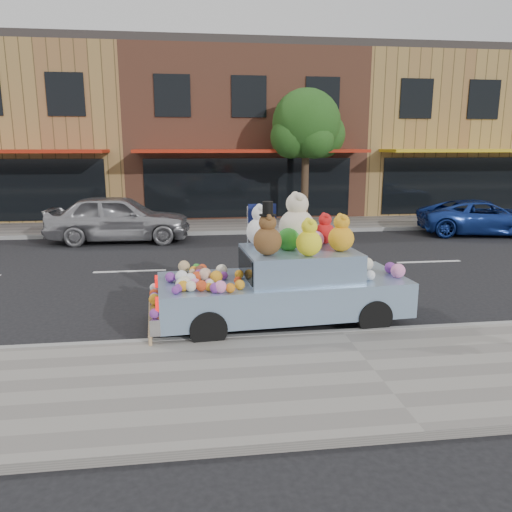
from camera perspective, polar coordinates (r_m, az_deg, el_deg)
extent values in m
plane|color=black|center=(13.16, 3.35, -1.20)|extent=(120.00, 120.00, 0.00)
cube|color=gray|center=(7.20, 13.38, -13.02)|extent=(60.00, 3.00, 0.12)
cube|color=gray|center=(19.44, -0.25, 3.50)|extent=(60.00, 3.00, 0.12)
cube|color=gray|center=(8.50, 9.78, -8.76)|extent=(60.00, 0.12, 0.13)
cube|color=gray|center=(17.97, 0.36, 2.77)|extent=(60.00, 0.12, 0.13)
cube|color=olive|center=(25.68, -25.29, 12.25)|extent=(10.00, 8.00, 7.00)
cube|color=#332D2B|center=(25.99, -26.09, 20.28)|extent=(10.00, 8.00, 0.30)
cube|color=black|center=(21.10, -20.95, 16.88)|extent=(1.40, 0.06, 1.60)
cube|color=#91553D|center=(24.67, -1.93, 13.44)|extent=(10.00, 8.00, 7.00)
cube|color=#332D2B|center=(24.99, -2.00, 21.84)|extent=(10.00, 8.00, 0.30)
cube|color=black|center=(20.74, -0.78, 7.80)|extent=(8.50, 0.06, 2.40)
cube|color=#A6210F|center=(19.79, -0.49, 11.92)|extent=(9.00, 1.80, 0.12)
cube|color=black|center=(20.61, -9.54, 17.63)|extent=(1.40, 0.06, 1.60)
cube|color=black|center=(20.75, -0.81, 17.76)|extent=(1.40, 0.06, 1.60)
cube|color=black|center=(21.31, 7.62, 17.52)|extent=(1.40, 0.06, 1.60)
cube|color=olive|center=(27.52, 19.82, 12.64)|extent=(10.00, 8.00, 7.00)
cube|color=#332D2B|center=(27.81, 20.41, 20.16)|extent=(10.00, 8.00, 0.30)
cube|color=black|center=(24.06, 23.81, 7.41)|extent=(8.50, 0.06, 2.40)
cube|color=gold|center=(23.25, 25.27, 10.85)|extent=(9.00, 1.80, 0.12)
cube|color=black|center=(22.67, 17.87, 16.74)|extent=(1.40, 0.06, 1.60)
cube|color=black|center=(24.07, 24.60, 15.95)|extent=(1.40, 0.06, 1.60)
cylinder|color=#38281C|center=(19.61, 5.61, 8.05)|extent=(0.28, 0.28, 3.20)
sphere|color=#1F4413|center=(19.57, 5.75, 14.84)|extent=(2.60, 2.60, 2.60)
sphere|color=#1F4413|center=(20.02, 7.53, 13.60)|extent=(1.80, 1.80, 1.80)
sphere|color=#1F4413|center=(19.23, 4.07, 13.42)|extent=(1.60, 1.60, 1.60)
sphere|color=#1F4413|center=(19.02, 6.74, 13.08)|extent=(1.40, 1.40, 1.40)
sphere|color=#1F4413|center=(20.08, 4.47, 13.95)|extent=(1.60, 1.60, 1.60)
imported|color=#A5A5AA|center=(17.00, -15.40, 4.21)|extent=(4.67, 2.01, 1.57)
imported|color=#1B3997|center=(19.49, 24.48, 4.03)|extent=(4.71, 2.88, 1.22)
cylinder|color=black|center=(8.70, 13.32, -6.76)|extent=(0.61, 0.24, 0.60)
cylinder|color=black|center=(10.06, 9.63, -3.94)|extent=(0.61, 0.24, 0.60)
cylinder|color=black|center=(7.98, -5.48, -8.25)|extent=(0.61, 0.24, 0.60)
cylinder|color=black|center=(9.45, -6.49, -4.93)|extent=(0.61, 0.24, 0.60)
cube|color=#819FC1|center=(8.86, 3.00, -4.36)|extent=(4.41, 1.99, 0.60)
cube|color=#819FC1|center=(8.80, 4.93, -0.81)|extent=(2.00, 1.63, 0.50)
cube|color=silver|center=(8.65, -11.49, -6.09)|extent=(0.28, 1.79, 0.26)
cube|color=red|center=(7.90, -11.21, -5.43)|extent=(0.08, 0.28, 0.16)
cube|color=red|center=(9.21, -11.28, -2.85)|extent=(0.08, 0.28, 0.16)
cube|color=black|center=(8.58, -1.17, -1.11)|extent=(0.13, 1.30, 0.40)
sphere|color=brown|center=(8.20, 1.32, 1.73)|extent=(0.47, 0.47, 0.47)
sphere|color=brown|center=(8.15, 1.33, 3.84)|extent=(0.29, 0.29, 0.29)
sphere|color=brown|center=(8.04, 1.45, 4.40)|extent=(0.11, 0.11, 0.11)
sphere|color=brown|center=(8.24, 1.22, 4.61)|extent=(0.11, 0.11, 0.11)
cylinder|color=black|center=(8.13, 1.34, 4.71)|extent=(0.28, 0.28, 0.02)
cylinder|color=black|center=(8.12, 1.34, 5.48)|extent=(0.18, 0.18, 0.22)
sphere|color=beige|center=(9.03, 4.68, 3.29)|extent=(0.66, 0.66, 0.66)
sphere|color=beige|center=(8.97, 4.73, 5.96)|extent=(0.41, 0.41, 0.41)
sphere|color=beige|center=(8.82, 4.95, 6.70)|extent=(0.16, 0.16, 0.16)
sphere|color=beige|center=(9.09, 4.56, 6.89)|extent=(0.16, 0.16, 0.16)
sphere|color=orange|center=(8.63, 9.70, 1.98)|extent=(0.44, 0.44, 0.44)
sphere|color=orange|center=(8.58, 9.77, 3.85)|extent=(0.27, 0.27, 0.27)
sphere|color=orange|center=(8.48, 9.98, 4.34)|extent=(0.10, 0.10, 0.10)
sphere|color=orange|center=(8.66, 9.61, 4.52)|extent=(0.10, 0.10, 0.10)
sphere|color=#B71314|center=(9.26, 7.86, 2.60)|extent=(0.39, 0.39, 0.39)
sphere|color=#B71314|center=(9.22, 7.91, 4.13)|extent=(0.24, 0.24, 0.24)
sphere|color=#B71314|center=(9.13, 8.06, 4.54)|extent=(0.09, 0.09, 0.09)
sphere|color=#B71314|center=(9.29, 7.78, 4.68)|extent=(0.09, 0.09, 0.09)
sphere|color=white|center=(8.98, 0.51, 2.80)|extent=(0.51, 0.51, 0.51)
sphere|color=white|center=(8.93, 0.51, 4.88)|extent=(0.32, 0.32, 0.32)
sphere|color=white|center=(8.81, 0.61, 5.45)|extent=(0.12, 0.12, 0.12)
sphere|color=white|center=(9.03, 0.41, 5.62)|extent=(0.12, 0.12, 0.12)
sphere|color=yellow|center=(8.19, 6.07, 1.47)|extent=(0.43, 0.43, 0.43)
sphere|color=yellow|center=(8.14, 6.12, 3.37)|extent=(0.27, 0.27, 0.27)
sphere|color=yellow|center=(8.04, 6.29, 3.87)|extent=(0.10, 0.10, 0.10)
sphere|color=yellow|center=(8.21, 5.98, 4.07)|extent=(0.10, 0.10, 0.10)
sphere|color=#257E22|center=(8.65, 3.72, 1.89)|extent=(0.40, 0.40, 0.40)
sphere|color=pink|center=(8.85, 6.76, 1.87)|extent=(0.32, 0.32, 0.32)
sphere|color=pink|center=(8.18, -6.97, -3.12)|extent=(0.16, 0.16, 0.16)
sphere|color=tan|center=(8.86, -7.23, -1.94)|extent=(0.15, 0.15, 0.15)
sphere|color=#6B2A81|center=(7.89, -4.70, -3.65)|extent=(0.17, 0.17, 0.17)
sphere|color=silver|center=(8.50, -8.49, -2.36)|extent=(0.22, 0.22, 0.22)
sphere|color=#B73513|center=(9.13, -6.15, -1.43)|extent=(0.17, 0.17, 0.17)
sphere|color=#B73513|center=(8.58, -6.76, -2.32)|extent=(0.18, 0.18, 0.18)
sphere|color=#B73513|center=(8.35, -2.09, -2.81)|extent=(0.13, 0.13, 0.13)
sphere|color=beige|center=(8.00, -7.45, -3.45)|extent=(0.18, 0.18, 0.18)
sphere|color=#6B2A81|center=(8.00, -8.84, -3.63)|extent=(0.14, 0.14, 0.14)
sphere|color=orange|center=(8.98, -7.11, -1.68)|extent=(0.17, 0.17, 0.17)
sphere|color=beige|center=(8.18, -5.28, -3.16)|extent=(0.14, 0.14, 0.14)
sphere|color=beige|center=(8.86, -3.96, -1.65)|extent=(0.21, 0.21, 0.21)
sphere|color=orange|center=(7.99, -5.37, -3.55)|extent=(0.14, 0.14, 0.14)
sphere|color=#6B2A81|center=(7.90, -9.18, -3.86)|extent=(0.13, 0.13, 0.13)
sphere|color=pink|center=(7.88, -4.08, -3.53)|extent=(0.20, 0.20, 0.20)
sphere|color=#C06812|center=(7.88, -2.94, -3.67)|extent=(0.16, 0.16, 0.16)
sphere|color=#6B2A81|center=(8.65, -3.71, -2.25)|extent=(0.14, 0.14, 0.14)
sphere|color=orange|center=(8.46, -4.56, -2.37)|extent=(0.21, 0.21, 0.21)
sphere|color=#6B2A81|center=(8.56, -8.82, -2.48)|extent=(0.15, 0.15, 0.15)
sphere|color=pink|center=(8.21, -5.37, -3.08)|extent=(0.14, 0.14, 0.14)
sphere|color=#257E22|center=(9.20, -6.82, -1.35)|extent=(0.16, 0.16, 0.16)
sphere|color=beige|center=(8.10, -8.49, -3.19)|extent=(0.20, 0.20, 0.20)
sphere|color=#B73513|center=(8.00, -6.25, -3.40)|extent=(0.18, 0.18, 0.18)
sphere|color=#6B2A81|center=(8.68, -6.50, -2.11)|extent=(0.18, 0.18, 0.18)
sphere|color=beige|center=(8.20, -8.18, -2.96)|extent=(0.21, 0.21, 0.21)
sphere|color=#592719|center=(8.86, -6.44, -1.74)|extent=(0.20, 0.20, 0.20)
sphere|color=orange|center=(8.03, -8.35, -3.40)|extent=(0.18, 0.18, 0.18)
sphere|color=orange|center=(8.68, -1.94, -2.11)|extent=(0.16, 0.16, 0.16)
sphere|color=orange|center=(8.04, -1.87, -3.30)|extent=(0.17, 0.17, 0.17)
sphere|color=tan|center=(9.22, -8.23, -1.18)|extent=(0.22, 0.22, 0.22)
sphere|color=silver|center=(8.41, -7.49, -2.59)|extent=(0.19, 0.19, 0.19)
sphere|color=#6B2A81|center=(8.59, -9.79, -2.40)|extent=(0.17, 0.17, 0.17)
sphere|color=#D8A88C|center=(8.57, -5.83, -2.09)|extent=(0.22, 0.22, 0.22)
sphere|color=tan|center=(8.58, -11.55, -4.74)|extent=(0.17, 0.17, 0.17)
sphere|color=silver|center=(9.21, -11.56, -3.57)|extent=(0.16, 0.16, 0.16)
sphere|color=orange|center=(8.50, -11.55, -4.88)|extent=(0.18, 0.18, 0.18)
sphere|color=#6B2A81|center=(8.69, -11.55, -4.57)|extent=(0.15, 0.15, 0.15)
sphere|color=#B73513|center=(9.32, -11.56, -3.50)|extent=(0.12, 0.12, 0.12)
sphere|color=#6B2A81|center=(7.84, -11.53, -6.46)|extent=(0.15, 0.15, 0.15)
sphere|color=#B73513|center=(8.84, -11.56, -4.24)|extent=(0.16, 0.16, 0.16)
sphere|color=silver|center=(8.81, 12.91, -2.15)|extent=(0.18, 0.18, 0.18)
sphere|color=#6B2A81|center=(9.37, 15.09, -1.30)|extent=(0.21, 0.21, 0.21)
sphere|color=pink|center=(9.08, 15.92, -1.63)|extent=(0.25, 0.25, 0.25)
sphere|color=#B73513|center=(9.80, 11.33, -0.51)|extent=(0.21, 0.21, 0.21)
sphere|color=beige|center=(9.46, 12.54, -0.91)|extent=(0.24, 0.24, 0.24)
cylinder|color=#997A54|center=(7.93, -11.98, -9.66)|extent=(0.06, 0.06, 0.17)
sphere|color=#997A54|center=(7.90, -12.01, -9.02)|extent=(0.07, 0.07, 0.07)
cylinder|color=#997A54|center=(8.05, -11.97, -9.34)|extent=(0.06, 0.06, 0.17)
sphere|color=#997A54|center=(8.01, -12.00, -8.71)|extent=(0.07, 0.07, 0.07)
cylinder|color=#997A54|center=(8.16, -11.97, -9.02)|extent=(0.06, 0.06, 0.17)
sphere|color=#997A54|center=(8.13, -12.00, -8.40)|extent=(0.07, 0.07, 0.07)
cylinder|color=#997A54|center=(8.27, -11.96, -8.72)|extent=(0.06, 0.06, 0.17)
sphere|color=#997A54|center=(8.24, -11.99, -8.10)|extent=(0.07, 0.07, 0.07)
cylinder|color=#997A54|center=(8.39, -11.96, -8.42)|extent=(0.06, 0.06, 0.17)
sphere|color=#997A54|center=(8.35, -11.99, -7.81)|extent=(0.07, 0.07, 0.07)
cylinder|color=#997A54|center=(8.50, -11.96, -8.13)|extent=(0.06, 0.06, 0.17)
sphere|color=#997A54|center=(8.47, -11.99, -7.53)|extent=(0.07, 0.07, 0.07)
cylinder|color=#997A54|center=(8.61, -11.95, -7.84)|extent=(0.06, 0.06, 0.17)
sphere|color=#997A54|center=(8.58, -11.98, -7.25)|extent=(0.07, 0.07, 0.07)
cylinder|color=#997A54|center=(8.73, -11.95, -7.57)|extent=(0.06, 0.06, 0.17)
sphere|color=#997A54|center=(8.70, -11.98, -6.98)|extent=(0.07, 0.07, 0.07)
cylinder|color=#997A54|center=(8.84, -11.95, -7.30)|extent=(0.06, 0.06, 0.17)
sphere|color=#997A54|center=(8.81, -11.98, -6.72)|extent=(0.07, 0.07, 0.07)
cylinder|color=#997A54|center=(8.96, -11.95, -7.04)|extent=(0.06, 0.06, 0.17)
sphere|color=#997A54|center=(8.93, -11.97, -6.47)|extent=(0.07, 0.07, 0.07)
cylinder|color=#997A54|center=(9.07, -11.94, -6.79)|extent=(0.06, 0.06, 0.17)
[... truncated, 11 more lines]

